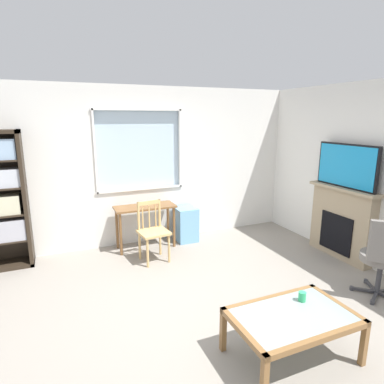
# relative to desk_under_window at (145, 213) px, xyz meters

# --- Properties ---
(ground) EXTENTS (6.49, 5.68, 0.02)m
(ground) POSITION_rel_desk_under_window_xyz_m (0.01, -1.99, -0.60)
(ground) COLOR gray
(wall_back_with_window) EXTENTS (5.49, 0.15, 2.62)m
(wall_back_with_window) POSITION_rel_desk_under_window_xyz_m (0.01, 0.35, 0.69)
(wall_back_with_window) COLOR silver
(wall_back_with_window) RESTS_ON ground
(wall_right) EXTENTS (0.12, 4.88, 2.62)m
(wall_right) POSITION_rel_desk_under_window_xyz_m (2.82, -1.99, 0.72)
(wall_right) COLOR silver
(wall_right) RESTS_ON ground
(desk_under_window) EXTENTS (0.98, 0.41, 0.71)m
(desk_under_window) POSITION_rel_desk_under_window_xyz_m (0.00, 0.00, 0.00)
(desk_under_window) COLOR brown
(desk_under_window) RESTS_ON ground
(wooden_chair) EXTENTS (0.46, 0.45, 0.90)m
(wooden_chair) POSITION_rel_desk_under_window_xyz_m (-0.03, -0.51, -0.12)
(wooden_chair) COLOR tan
(wooden_chair) RESTS_ON ground
(plastic_drawer_unit) EXTENTS (0.35, 0.40, 0.59)m
(plastic_drawer_unit) POSITION_rel_desk_under_window_xyz_m (0.73, 0.05, -0.29)
(plastic_drawer_unit) COLOR #72ADDB
(plastic_drawer_unit) RESTS_ON ground
(fireplace) EXTENTS (0.26, 1.16, 1.10)m
(fireplace) POSITION_rel_desk_under_window_xyz_m (2.66, -1.52, -0.04)
(fireplace) COLOR tan
(fireplace) RESTS_ON ground
(tv) EXTENTS (0.06, 1.03, 0.64)m
(tv) POSITION_rel_desk_under_window_xyz_m (2.64, -1.52, 0.83)
(tv) COLOR black
(tv) RESTS_ON fireplace
(office_chair) EXTENTS (0.63, 0.60, 1.00)m
(office_chair) POSITION_rel_desk_under_window_xyz_m (2.15, -2.61, -0.03)
(office_chair) COLOR slate
(office_chair) RESTS_ON ground
(coffee_table) EXTENTS (1.08, 0.69, 0.43)m
(coffee_table) POSITION_rel_desk_under_window_xyz_m (0.52, -2.98, -0.21)
(coffee_table) COLOR #8C9E99
(coffee_table) RESTS_ON ground
(sippy_cup) EXTENTS (0.07, 0.07, 0.09)m
(sippy_cup) POSITION_rel_desk_under_window_xyz_m (0.74, -2.84, -0.11)
(sippy_cup) COLOR #33B770
(sippy_cup) RESTS_ON coffee_table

